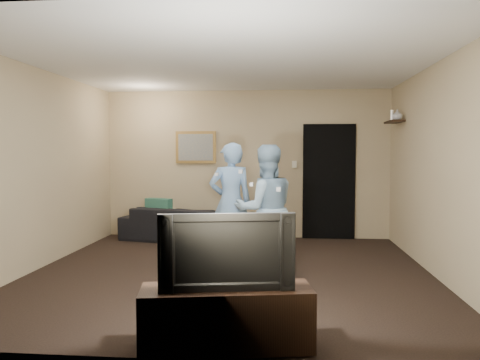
# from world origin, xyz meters

# --- Properties ---
(ground) EXTENTS (5.00, 5.00, 0.00)m
(ground) POSITION_xyz_m (0.00, 0.00, 0.00)
(ground) COLOR black
(ground) RESTS_ON ground
(ceiling) EXTENTS (5.00, 5.00, 0.04)m
(ceiling) POSITION_xyz_m (0.00, 0.00, 2.60)
(ceiling) COLOR silver
(ceiling) RESTS_ON wall_back
(wall_back) EXTENTS (5.00, 0.04, 2.60)m
(wall_back) POSITION_xyz_m (0.00, 2.50, 1.30)
(wall_back) COLOR tan
(wall_back) RESTS_ON ground
(wall_front) EXTENTS (5.00, 0.04, 2.60)m
(wall_front) POSITION_xyz_m (0.00, -2.50, 1.30)
(wall_front) COLOR tan
(wall_front) RESTS_ON ground
(wall_left) EXTENTS (0.04, 5.00, 2.60)m
(wall_left) POSITION_xyz_m (-2.50, 0.00, 1.30)
(wall_left) COLOR tan
(wall_left) RESTS_ON ground
(wall_right) EXTENTS (0.04, 5.00, 2.60)m
(wall_right) POSITION_xyz_m (2.50, 0.00, 1.30)
(wall_right) COLOR tan
(wall_right) RESTS_ON ground
(sofa) EXTENTS (2.07, 1.15, 0.57)m
(sofa) POSITION_xyz_m (-1.12, 2.07, 0.29)
(sofa) COLOR black
(sofa) RESTS_ON ground
(throw_pillow) EXTENTS (0.50, 0.30, 0.47)m
(throw_pillow) POSITION_xyz_m (-1.48, 2.07, 0.48)
(throw_pillow) COLOR #1B5345
(throw_pillow) RESTS_ON sofa
(painting_frame) EXTENTS (0.72, 0.05, 0.57)m
(painting_frame) POSITION_xyz_m (-0.90, 2.48, 1.60)
(painting_frame) COLOR olive
(painting_frame) RESTS_ON wall_back
(painting_canvas) EXTENTS (0.62, 0.01, 0.47)m
(painting_canvas) POSITION_xyz_m (-0.90, 2.45, 1.60)
(painting_canvas) COLOR slate
(painting_canvas) RESTS_ON painting_frame
(doorway) EXTENTS (0.90, 0.06, 2.00)m
(doorway) POSITION_xyz_m (1.45, 2.47, 1.00)
(doorway) COLOR black
(doorway) RESTS_ON ground
(light_switch) EXTENTS (0.08, 0.02, 0.12)m
(light_switch) POSITION_xyz_m (0.85, 2.48, 1.30)
(light_switch) COLOR silver
(light_switch) RESTS_ON wall_back
(wall_shelf) EXTENTS (0.20, 0.60, 0.03)m
(wall_shelf) POSITION_xyz_m (2.39, 1.80, 1.99)
(wall_shelf) COLOR black
(wall_shelf) RESTS_ON wall_right
(shelf_vase) EXTENTS (0.19, 0.19, 0.16)m
(shelf_vase) POSITION_xyz_m (2.39, 1.61, 2.08)
(shelf_vase) COLOR silver
(shelf_vase) RESTS_ON wall_shelf
(shelf_figurine) EXTENTS (0.06, 0.06, 0.18)m
(shelf_figurine) POSITION_xyz_m (2.39, 1.95, 2.09)
(shelf_figurine) COLOR silver
(shelf_figurine) RESTS_ON wall_shelf
(tv_console) EXTENTS (1.36, 0.64, 0.47)m
(tv_console) POSITION_xyz_m (0.23, -2.29, 0.25)
(tv_console) COLOR black
(tv_console) RESTS_ON ground
(television) EXTENTS (1.02, 0.31, 0.58)m
(television) POSITION_xyz_m (0.23, -2.29, 0.77)
(television) COLOR black
(television) RESTS_ON tv_console
(wii_player_left) EXTENTS (0.69, 0.57, 1.64)m
(wii_player_left) POSITION_xyz_m (-0.07, 0.62, 0.82)
(wii_player_left) COLOR #7EA8DA
(wii_player_left) RESTS_ON ground
(wii_player_right) EXTENTS (0.92, 0.81, 1.61)m
(wii_player_right) POSITION_xyz_m (0.44, -0.01, 0.80)
(wii_player_right) COLOR #87AAC5
(wii_player_right) RESTS_ON ground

